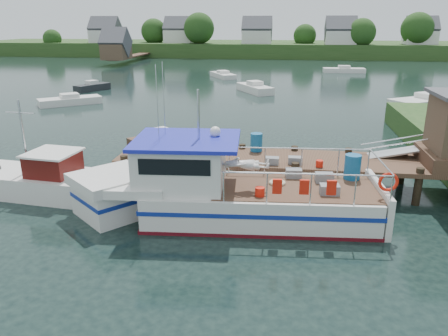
# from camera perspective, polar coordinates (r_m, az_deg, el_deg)

# --- Properties ---
(ground_plane) EXTENTS (160.00, 160.00, 0.00)m
(ground_plane) POSITION_cam_1_polar(r_m,az_deg,el_deg) (20.31, 3.39, -2.27)
(ground_plane) COLOR black
(far_shore) EXTENTS (140.00, 42.55, 9.22)m
(far_shore) POSITION_cam_1_polar(r_m,az_deg,el_deg) (101.44, 7.44, 15.51)
(far_shore) COLOR #2E4C1F
(far_shore) RESTS_ON ground
(dock) EXTENTS (16.60, 3.00, 4.78)m
(dock) POSITION_cam_1_polar(r_m,az_deg,el_deg) (20.22, 22.25, 2.93)
(dock) COLOR #513726
(dock) RESTS_ON ground
(lobster_boat) EXTENTS (12.36, 4.31, 5.86)m
(lobster_boat) POSITION_cam_1_polar(r_m,az_deg,el_deg) (16.66, -0.35, -3.08)
(lobster_boat) COLOR silver
(lobster_boat) RESTS_ON ground
(work_boat) EXTENTS (7.93, 3.10, 4.15)m
(work_boat) POSITION_cam_1_polar(r_m,az_deg,el_deg) (20.73, -23.10, -1.41)
(work_boat) COLOR silver
(work_boat) RESTS_ON ground
(moored_rowboat) EXTENTS (3.58, 3.68, 1.11)m
(moored_rowboat) POSITION_cam_1_polar(r_m,az_deg,el_deg) (26.79, -8.31, 3.66)
(moored_rowboat) COLOR #513726
(moored_rowboat) RESTS_ON ground
(moored_far) EXTENTS (6.12, 2.23, 1.03)m
(moored_far) POSITION_cam_1_polar(r_m,az_deg,el_deg) (69.34, 15.40, 12.25)
(moored_far) COLOR silver
(moored_far) RESTS_ON ground
(moored_a) EXTENTS (5.45, 4.86, 1.01)m
(moored_a) POSITION_cam_1_polar(r_m,az_deg,el_deg) (42.85, -19.46, 8.32)
(moored_a) COLOR silver
(moored_a) RESTS_ON ground
(moored_b) EXTENTS (4.43, 5.71, 1.22)m
(moored_b) POSITION_cam_1_polar(r_m,az_deg,el_deg) (47.77, 4.03, 10.37)
(moored_b) COLOR silver
(moored_b) RESTS_ON ground
(moored_c) EXTENTS (7.99, 6.45, 1.23)m
(moored_c) POSITION_cam_1_polar(r_m,az_deg,el_deg) (43.48, 25.35, 7.85)
(moored_c) COLOR silver
(moored_c) RESTS_ON ground
(moored_d) EXTENTS (4.34, 5.79, 0.95)m
(moored_d) POSITION_cam_1_polar(r_m,az_deg,el_deg) (60.77, -0.13, 12.06)
(moored_d) COLOR silver
(moored_d) RESTS_ON ground
(moored_e) EXTENTS (3.11, 4.21, 1.12)m
(moored_e) POSITION_cam_1_polar(r_m,az_deg,el_deg) (51.00, -16.83, 10.11)
(moored_e) COLOR black
(moored_e) RESTS_ON ground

